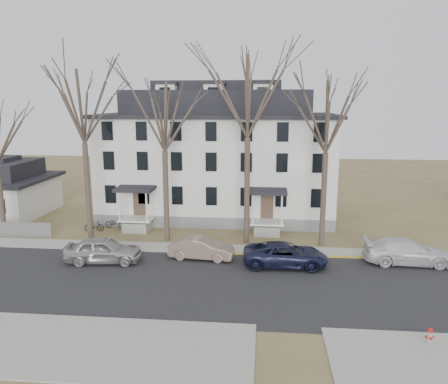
# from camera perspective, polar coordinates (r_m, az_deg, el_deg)

# --- Properties ---
(ground) EXTENTS (120.00, 120.00, 0.00)m
(ground) POSITION_cam_1_polar(r_m,az_deg,el_deg) (23.76, -0.61, -13.97)
(ground) COLOR olive
(ground) RESTS_ON ground
(main_road) EXTENTS (120.00, 10.00, 0.04)m
(main_road) POSITION_cam_1_polar(r_m,az_deg,el_deg) (25.57, -0.13, -12.04)
(main_road) COLOR #27272A
(main_road) RESTS_ON ground
(far_sidewalk) EXTENTS (120.00, 2.00, 0.08)m
(far_sidewalk) POSITION_cam_1_polar(r_m,az_deg,el_deg) (31.13, 0.94, -7.60)
(far_sidewalk) COLOR #A09F97
(far_sidewalk) RESTS_ON ground
(near_sidewalk_left) EXTENTS (20.00, 5.00, 0.08)m
(near_sidewalk_left) POSITION_cam_1_polar(r_m,az_deg,el_deg) (21.83, -24.65, -17.58)
(near_sidewalk_left) COLOR #A09F97
(near_sidewalk_left) RESTS_ON ground
(yellow_curb) EXTENTS (14.00, 0.25, 0.06)m
(yellow_curb) POSITION_cam_1_polar(r_m,az_deg,el_deg) (30.32, 10.37, -8.33)
(yellow_curb) COLOR gold
(yellow_curb) RESTS_ON ground
(boarding_house) EXTENTS (20.80, 12.36, 12.05)m
(boarding_house) POSITION_cam_1_polar(r_m,az_deg,el_deg) (39.78, -0.79, 4.62)
(boarding_house) COLOR slate
(boarding_house) RESTS_ON ground
(small_house) EXTENTS (8.70, 8.70, 5.00)m
(small_house) POSITION_cam_1_polar(r_m,az_deg,el_deg) (45.20, -27.17, 0.16)
(small_house) COLOR silver
(small_house) RESTS_ON ground
(tree_far_left) EXTENTS (8.40, 8.40, 13.72)m
(tree_far_left) POSITION_cam_1_polar(r_m,az_deg,el_deg) (33.80, -18.06, 11.24)
(tree_far_left) COLOR #473B31
(tree_far_left) RESTS_ON ground
(tree_mid_left) EXTENTS (7.80, 7.80, 12.74)m
(tree_mid_left) POSITION_cam_1_polar(r_m,az_deg,el_deg) (31.93, -7.87, 10.37)
(tree_mid_left) COLOR #473B31
(tree_mid_left) RESTS_ON ground
(tree_center) EXTENTS (9.00, 9.00, 14.70)m
(tree_center) POSITION_cam_1_polar(r_m,az_deg,el_deg) (31.12, 3.16, 13.15)
(tree_center) COLOR #473B31
(tree_center) RESTS_ON ground
(tree_mid_right) EXTENTS (7.80, 7.80, 12.74)m
(tree_mid_right) POSITION_cam_1_polar(r_m,az_deg,el_deg) (31.38, 13.37, 10.14)
(tree_mid_right) COLOR #473B31
(tree_mid_right) RESTS_ON ground
(car_silver) EXTENTS (5.07, 2.45, 1.67)m
(car_silver) POSITION_cam_1_polar(r_m,az_deg,el_deg) (29.60, -15.49, -7.37)
(car_silver) COLOR #A6A6A6
(car_silver) RESTS_ON ground
(car_tan) EXTENTS (4.41, 1.87, 1.42)m
(car_tan) POSITION_cam_1_polar(r_m,az_deg,el_deg) (29.27, -2.96, -7.42)
(car_tan) COLOR #846B5E
(car_tan) RESTS_ON ground
(car_navy) EXTENTS (5.38, 2.56, 1.48)m
(car_navy) POSITION_cam_1_polar(r_m,az_deg,el_deg) (28.25, 8.02, -8.17)
(car_navy) COLOR #181C38
(car_navy) RESTS_ON ground
(car_white) EXTENTS (5.51, 2.33, 1.59)m
(car_white) POSITION_cam_1_polar(r_m,az_deg,el_deg) (30.73, 22.77, -7.25)
(car_white) COLOR silver
(car_white) RESTS_ON ground
(bicycle_left) EXTENTS (1.83, 0.84, 0.93)m
(bicycle_left) POSITION_cam_1_polar(r_m,az_deg,el_deg) (37.10, -14.04, -4.01)
(bicycle_left) COLOR black
(bicycle_left) RESTS_ON ground
(bicycle_right) EXTENTS (1.63, 0.71, 0.95)m
(bicycle_right) POSITION_cam_1_polar(r_m,az_deg,el_deg) (36.68, -16.60, -4.32)
(bicycle_right) COLOR black
(bicycle_right) RESTS_ON ground
(fire_hydrant) EXTENTS (0.35, 0.32, 0.83)m
(fire_hydrant) POSITION_cam_1_polar(r_m,az_deg,el_deg) (21.58, 25.27, -16.73)
(fire_hydrant) COLOR #B7B7BA
(fire_hydrant) RESTS_ON ground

